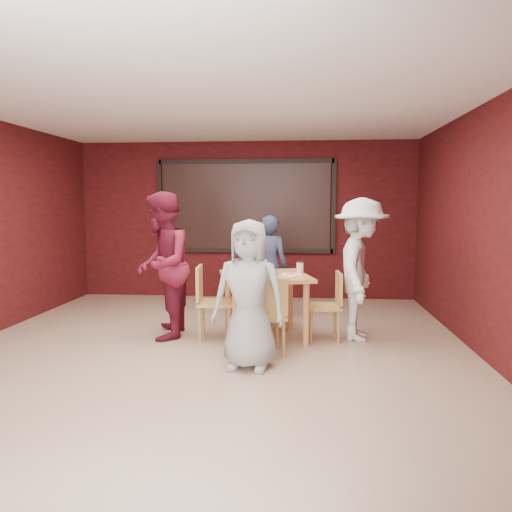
# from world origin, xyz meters

# --- Properties ---
(floor) EXTENTS (7.00, 7.00, 0.00)m
(floor) POSITION_xyz_m (0.00, 0.00, 0.00)
(floor) COLOR tan
(floor) RESTS_ON ground
(window_blinds) EXTENTS (3.00, 0.02, 1.50)m
(window_blinds) POSITION_xyz_m (0.00, 3.45, 1.65)
(window_blinds) COLOR black
(dining_table) EXTENTS (1.27, 1.27, 0.98)m
(dining_table) POSITION_xyz_m (0.56, 0.67, 0.72)
(dining_table) COLOR tan
(dining_table) RESTS_ON floor
(chair_front) EXTENTS (0.52, 0.52, 0.89)m
(chair_front) POSITION_xyz_m (0.63, -0.02, 0.50)
(chair_front) COLOR tan
(chair_front) RESTS_ON floor
(chair_back) EXTENTS (0.41, 0.41, 0.79)m
(chair_back) POSITION_xyz_m (0.65, 1.39, 0.44)
(chair_back) COLOR tan
(chair_back) RESTS_ON floor
(chair_left) EXTENTS (0.48, 0.48, 0.92)m
(chair_left) POSITION_xyz_m (-0.14, 0.66, 0.52)
(chair_left) COLOR tan
(chair_left) RESTS_ON floor
(chair_right) EXTENTS (0.44, 0.44, 0.85)m
(chair_right) POSITION_xyz_m (1.36, 0.74, 0.48)
(chair_right) COLOR tan
(chair_right) RESTS_ON floor
(diner_front) EXTENTS (0.82, 0.59, 1.54)m
(diner_front) POSITION_xyz_m (0.48, -0.42, 0.77)
(diner_front) COLOR #A0A0A0
(diner_front) RESTS_ON floor
(diner_back) EXTENTS (0.65, 0.53, 1.53)m
(diner_back) POSITION_xyz_m (0.54, 1.95, 0.76)
(diner_back) COLOR #2D3651
(diner_back) RESTS_ON floor
(diner_left) EXTENTS (0.80, 0.98, 1.85)m
(diner_left) POSITION_xyz_m (-0.73, 0.66, 0.92)
(diner_left) COLOR maroon
(diner_left) RESTS_ON floor
(diner_right) EXTENTS (0.85, 1.24, 1.77)m
(diner_right) POSITION_xyz_m (1.75, 0.81, 0.89)
(diner_right) COLOR silver
(diner_right) RESTS_ON floor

